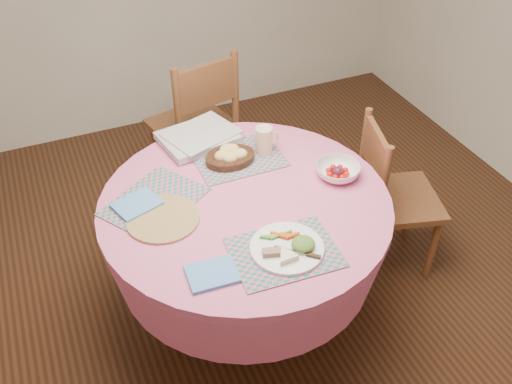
% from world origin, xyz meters
% --- Properties ---
extents(ground, '(4.00, 4.00, 0.00)m').
position_xyz_m(ground, '(0.00, 0.00, 0.00)').
color(ground, '#331C0F').
rests_on(ground, ground).
extents(dining_table, '(1.24, 1.24, 0.75)m').
position_xyz_m(dining_table, '(0.00, 0.00, 0.56)').
color(dining_table, '#CF6088').
rests_on(dining_table, ground).
extents(chair_right, '(0.48, 0.49, 0.86)m').
position_xyz_m(chair_right, '(0.84, 0.08, 0.45)').
color(chair_right, brown).
rests_on(chair_right, ground).
extents(chair_back, '(0.53, 0.51, 0.96)m').
position_xyz_m(chair_back, '(0.12, 1.03, 0.50)').
color(chair_back, brown).
rests_on(chair_back, ground).
extents(placemat_front, '(0.42, 0.32, 0.01)m').
position_xyz_m(placemat_front, '(0.02, -0.35, 0.75)').
color(placemat_front, '#167C64').
rests_on(placemat_front, dining_table).
extents(placemat_left, '(0.50, 0.47, 0.01)m').
position_xyz_m(placemat_left, '(-0.35, 0.14, 0.75)').
color(placemat_left, '#167C64').
rests_on(placemat_left, dining_table).
extents(placemat_back, '(0.40, 0.30, 0.01)m').
position_xyz_m(placemat_back, '(0.09, 0.29, 0.75)').
color(placemat_back, '#167C64').
rests_on(placemat_back, dining_table).
extents(wicker_trivet, '(0.30, 0.30, 0.01)m').
position_xyz_m(wicker_trivet, '(-0.35, 0.02, 0.76)').
color(wicker_trivet, '#92653F').
rests_on(wicker_trivet, dining_table).
extents(napkin_near, '(0.19, 0.15, 0.01)m').
position_xyz_m(napkin_near, '(-0.27, -0.35, 0.76)').
color(napkin_near, '#5189D2').
rests_on(napkin_near, dining_table).
extents(napkin_far, '(0.21, 0.19, 0.01)m').
position_xyz_m(napkin_far, '(-0.43, 0.14, 0.76)').
color(napkin_far, '#5189D2').
rests_on(napkin_far, placemat_left).
extents(dinner_plate, '(0.28, 0.28, 0.05)m').
position_xyz_m(dinner_plate, '(0.04, -0.34, 0.77)').
color(dinner_plate, white).
rests_on(dinner_plate, placemat_front).
extents(bread_bowl, '(0.23, 0.23, 0.08)m').
position_xyz_m(bread_bowl, '(0.04, 0.28, 0.79)').
color(bread_bowl, black).
rests_on(bread_bowl, placemat_back).
extents(latte_mug, '(0.12, 0.08, 0.13)m').
position_xyz_m(latte_mug, '(0.22, 0.29, 0.82)').
color(latte_mug, beige).
rests_on(latte_mug, placemat_back).
extents(fruit_bowl, '(0.21, 0.21, 0.06)m').
position_xyz_m(fruit_bowl, '(0.44, -0.01, 0.78)').
color(fruit_bowl, white).
rests_on(fruit_bowl, dining_table).
extents(newspaper_stack, '(0.40, 0.34, 0.04)m').
position_xyz_m(newspaper_stack, '(-0.04, 0.50, 0.78)').
color(newspaper_stack, silver).
rests_on(newspaper_stack, dining_table).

